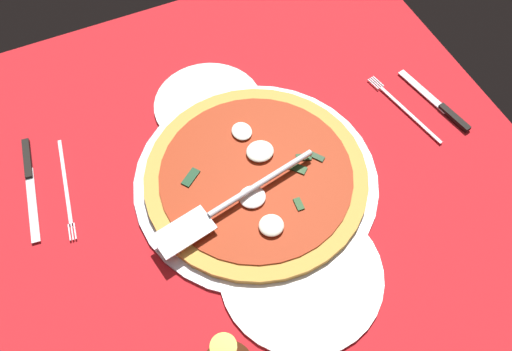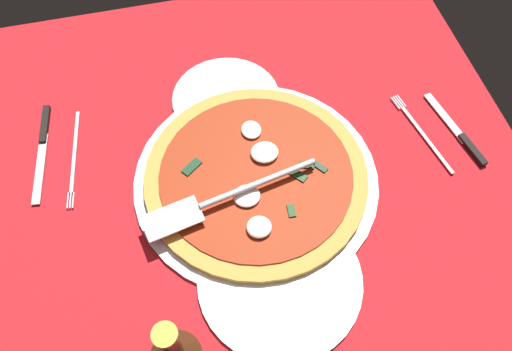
{
  "view_description": "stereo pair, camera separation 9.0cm",
  "coord_description": "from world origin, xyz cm",
  "px_view_note": "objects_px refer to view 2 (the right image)",
  "views": [
    {
      "loc": [
        41.71,
        -17.63,
        78.56
      ],
      "look_at": [
        -1.22,
        1.91,
        2.07
      ],
      "focal_mm": 37.59,
      "sensor_mm": 36.0,
      "label": 1
    },
    {
      "loc": [
        44.63,
        -9.14,
        78.56
      ],
      "look_at": [
        -1.22,
        1.91,
        2.07
      ],
      "focal_mm": 37.59,
      "sensor_mm": 36.0,
      "label": 2
    }
  ],
  "objects_px": {
    "dinner_plate_left": "(226,99)",
    "pizza": "(256,176)",
    "dinner_plate_right": "(280,280)",
    "place_setting_far": "(441,135)",
    "place_setting_near": "(58,152)",
    "pizza_server": "(225,197)"
  },
  "relations": [
    {
      "from": "pizza",
      "to": "dinner_plate_right",
      "type": "bearing_deg",
      "value": -2.1
    },
    {
      "from": "pizza",
      "to": "pizza_server",
      "type": "xyz_separation_m",
      "value": [
        0.04,
        -0.06,
        0.02
      ]
    },
    {
      "from": "dinner_plate_right",
      "to": "pizza",
      "type": "distance_m",
      "value": 0.18
    },
    {
      "from": "dinner_plate_right",
      "to": "place_setting_far",
      "type": "distance_m",
      "value": 0.4
    },
    {
      "from": "dinner_plate_right",
      "to": "pizza_server",
      "type": "height_order",
      "value": "pizza_server"
    },
    {
      "from": "dinner_plate_left",
      "to": "dinner_plate_right",
      "type": "distance_m",
      "value": 0.37
    },
    {
      "from": "pizza_server",
      "to": "place_setting_far",
      "type": "height_order",
      "value": "pizza_server"
    },
    {
      "from": "place_setting_near",
      "to": "pizza_server",
      "type": "bearing_deg",
      "value": 63.3
    },
    {
      "from": "pizza",
      "to": "dinner_plate_left",
      "type": "bearing_deg",
      "value": -176.08
    },
    {
      "from": "place_setting_near",
      "to": "dinner_plate_right",
      "type": "bearing_deg",
      "value": 52.16
    },
    {
      "from": "dinner_plate_right",
      "to": "place_setting_near",
      "type": "relative_size",
      "value": 1.1
    },
    {
      "from": "pizza_server",
      "to": "place_setting_far",
      "type": "distance_m",
      "value": 0.41
    },
    {
      "from": "pizza",
      "to": "place_setting_far",
      "type": "distance_m",
      "value": 0.35
    },
    {
      "from": "place_setting_far",
      "to": "dinner_plate_right",
      "type": "bearing_deg",
      "value": 108.26
    },
    {
      "from": "pizza",
      "to": "place_setting_far",
      "type": "height_order",
      "value": "pizza"
    },
    {
      "from": "pizza",
      "to": "pizza_server",
      "type": "height_order",
      "value": "pizza_server"
    },
    {
      "from": "pizza",
      "to": "place_setting_near",
      "type": "xyz_separation_m",
      "value": [
        -0.14,
        -0.33,
        -0.01
      ]
    },
    {
      "from": "dinner_plate_right",
      "to": "place_setting_far",
      "type": "height_order",
      "value": "place_setting_far"
    },
    {
      "from": "dinner_plate_left",
      "to": "pizza_server",
      "type": "height_order",
      "value": "pizza_server"
    },
    {
      "from": "dinner_plate_left",
      "to": "pizza_server",
      "type": "bearing_deg",
      "value": -12.08
    },
    {
      "from": "dinner_plate_left",
      "to": "pizza",
      "type": "relative_size",
      "value": 0.53
    },
    {
      "from": "place_setting_near",
      "to": "dinner_plate_left",
      "type": "bearing_deg",
      "value": 106.11
    }
  ]
}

